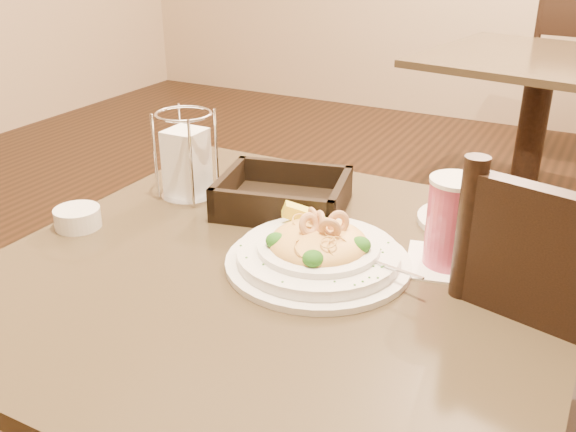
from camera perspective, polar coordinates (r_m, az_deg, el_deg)
The scene contains 9 objects.
main_table at distance 1.17m, azimuth -0.47°, elevation -14.11°, with size 0.90×0.90×0.71m.
background_table at distance 2.98m, azimuth 21.12°, elevation 8.87°, with size 1.04×1.04×0.71m.
dining_chair_far at distance 3.81m, azimuth 23.95°, elevation 11.73°, with size 0.45×0.45×0.93m.
pasta_bowl at distance 1.03m, azimuth 2.69°, elevation -3.08°, with size 0.33×0.30×0.10m.
drink_glass at distance 1.04m, azimuth 14.42°, elevation -0.60°, with size 0.16×0.16×0.15m.
bread_basket at distance 1.23m, azimuth -0.44°, elevation 1.60°, with size 0.27×0.24×0.07m.
napkin_caddy at distance 1.29m, azimuth -9.00°, elevation 4.85°, with size 0.11×0.11×0.18m.
side_plate at distance 1.22m, azimuth 15.53°, elevation -0.38°, with size 0.18×0.18×0.01m, color white.
butter_ramekin at distance 1.22m, azimuth -18.20°, elevation -0.15°, with size 0.08×0.08×0.04m, color white.
Camera 1 is at (0.43, -0.80, 1.22)m, focal length 40.00 mm.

